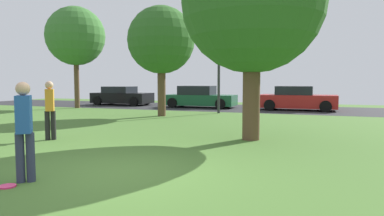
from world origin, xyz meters
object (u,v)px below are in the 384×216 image
Objects in this scene: oak_tree_center at (253,2)px; oak_tree_left at (161,40)px; parked_car_black at (122,96)px; street_lamp_post at (219,71)px; person_thrower at (50,107)px; person_catcher at (24,127)px; oak_tree_right at (76,36)px; frisbee_disc at (7,186)px; parked_car_green at (199,98)px; parked_car_red at (297,99)px.

oak_tree_left is at bearing 135.09° from oak_tree_center.
street_lamp_post is (8.34, -3.86, 1.63)m from parked_car_black.
person_catcher is at bearing -0.00° from person_thrower.
oak_tree_right is 12.92m from person_thrower.
parked_car_black is at bearing 166.47° from person_thrower.
frisbee_disc is 0.06× the size of parked_car_green.
oak_tree_right is at bearing -156.29° from parked_car_green.
person_thrower is at bearing 124.47° from frisbee_disc.
person_thrower is 4.39m from person_catcher.
street_lamp_post reaches higher than parked_car_black.
oak_tree_center reaches higher than oak_tree_left.
parked_car_green is at bearing -3.37° from parked_car_black.
parked_car_green is at bearing 23.71° from oak_tree_right.
parked_car_black is at bearing 155.17° from street_lamp_post.
parked_car_black is 0.97× the size of parked_car_red.
street_lamp_post reaches higher than person_thrower.
oak_tree_center is 16.67m from parked_car_black.
person_thrower is 14.93m from parked_car_black.
parked_car_red is (6.01, 5.83, -3.01)m from oak_tree_left.
person_catcher is at bearing -76.44° from oak_tree_left.
person_thrower is 13.28m from parked_car_green.
oak_tree_center reaches higher than parked_car_green.
oak_tree_center is 6.85m from person_catcher.
parked_car_red is at bearing 44.12° from oak_tree_left.
oak_tree_left is 7.60m from oak_tree_center.
oak_tree_center is at bearing -93.24° from parked_car_red.
person_catcher is (-2.76, -5.52, -2.99)m from oak_tree_center.
oak_tree_left reaches higher than parked_car_green.
person_thrower is at bearing -90.41° from oak_tree_left.
frisbee_disc is 19.50m from parked_car_black.
person_catcher is 16.98m from parked_car_green.
street_lamp_post is (-3.17, 7.75, -1.67)m from oak_tree_center.
oak_tree_right is at bearing 147.27° from oak_tree_center.
street_lamp_post is at bearing -137.78° from parked_car_red.
parked_car_red is 5.38m from street_lamp_post.
oak_tree_center is at bearing -67.78° from street_lamp_post.
parked_car_black is at bearing 134.46° from oak_tree_left.
oak_tree_left reaches higher than frisbee_disc.
oak_tree_right reaches higher than oak_tree_left.
parked_car_red is (0.63, 11.20, -3.27)m from oak_tree_center.
oak_tree_left is 1.23× the size of parked_car_red.
oak_tree_left is 0.83× the size of oak_tree_right.
oak_tree_right is 17.62m from frisbee_disc.
person_catcher is at bearing -80.88° from parked_car_green.
oak_tree_center is 7.57m from frisbee_disc.
parked_car_black is (-6.12, 6.24, -3.04)m from oak_tree_left.
person_catcher is 13.34m from street_lamp_post.
street_lamp_post is at bearing -24.83° from parked_car_black.
person_catcher reaches higher than parked_car_red.
oak_tree_left is at bearing -20.77° from oak_tree_right.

